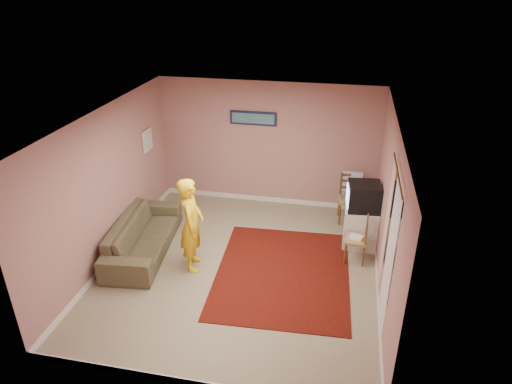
% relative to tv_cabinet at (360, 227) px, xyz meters
% --- Properties ---
extents(ground, '(5.00, 5.00, 0.00)m').
position_rel_tv_cabinet_xyz_m(ground, '(-1.95, -1.12, -0.37)').
color(ground, gray).
rests_on(ground, ground).
extents(wall_back, '(4.50, 0.02, 2.60)m').
position_rel_tv_cabinet_xyz_m(wall_back, '(-1.95, 1.38, 0.93)').
color(wall_back, '#A3736B').
rests_on(wall_back, ground).
extents(wall_front, '(4.50, 0.02, 2.60)m').
position_rel_tv_cabinet_xyz_m(wall_front, '(-1.95, -3.62, 0.93)').
color(wall_front, '#A3736B').
rests_on(wall_front, ground).
extents(wall_left, '(0.02, 5.00, 2.60)m').
position_rel_tv_cabinet_xyz_m(wall_left, '(-4.20, -1.12, 0.93)').
color(wall_left, '#A3736B').
rests_on(wall_left, ground).
extents(wall_right, '(0.02, 5.00, 2.60)m').
position_rel_tv_cabinet_xyz_m(wall_right, '(0.30, -1.12, 0.93)').
color(wall_right, '#A3736B').
rests_on(wall_right, ground).
extents(ceiling, '(4.50, 5.00, 0.02)m').
position_rel_tv_cabinet_xyz_m(ceiling, '(-1.95, -1.12, 2.23)').
color(ceiling, silver).
rests_on(ceiling, wall_back).
extents(baseboard_back, '(4.50, 0.02, 0.10)m').
position_rel_tv_cabinet_xyz_m(baseboard_back, '(-1.95, 1.37, -0.32)').
color(baseboard_back, silver).
rests_on(baseboard_back, ground).
extents(baseboard_front, '(4.50, 0.02, 0.10)m').
position_rel_tv_cabinet_xyz_m(baseboard_front, '(-1.95, -3.61, -0.32)').
color(baseboard_front, silver).
rests_on(baseboard_front, ground).
extents(baseboard_left, '(0.02, 5.00, 0.10)m').
position_rel_tv_cabinet_xyz_m(baseboard_left, '(-4.19, -1.12, -0.32)').
color(baseboard_left, silver).
rests_on(baseboard_left, ground).
extents(baseboard_right, '(0.02, 5.00, 0.10)m').
position_rel_tv_cabinet_xyz_m(baseboard_right, '(0.29, -1.12, -0.32)').
color(baseboard_right, silver).
rests_on(baseboard_right, ground).
extents(window, '(0.01, 1.10, 1.50)m').
position_rel_tv_cabinet_xyz_m(window, '(0.29, -2.02, 1.08)').
color(window, black).
rests_on(window, wall_right).
extents(curtain_sheer, '(0.01, 0.75, 2.10)m').
position_rel_tv_cabinet_xyz_m(curtain_sheer, '(0.28, -2.17, 0.88)').
color(curtain_sheer, white).
rests_on(curtain_sheer, wall_right).
extents(curtain_floral, '(0.01, 0.35, 2.10)m').
position_rel_tv_cabinet_xyz_m(curtain_floral, '(0.26, -1.47, 0.88)').
color(curtain_floral, silver).
rests_on(curtain_floral, wall_right).
extents(curtain_rod, '(0.02, 1.40, 0.02)m').
position_rel_tv_cabinet_xyz_m(curtain_rod, '(0.25, -2.02, 1.95)').
color(curtain_rod, brown).
rests_on(curtain_rod, wall_right).
extents(picture_back, '(0.95, 0.04, 0.28)m').
position_rel_tv_cabinet_xyz_m(picture_back, '(-2.25, 1.34, 1.48)').
color(picture_back, '#15173C').
rests_on(picture_back, wall_back).
extents(picture_left, '(0.04, 0.38, 0.42)m').
position_rel_tv_cabinet_xyz_m(picture_left, '(-4.17, 0.48, 1.18)').
color(picture_left, beige).
rests_on(picture_left, wall_left).
extents(area_rug, '(2.30, 2.81, 0.01)m').
position_rel_tv_cabinet_xyz_m(area_rug, '(-1.23, -1.14, -0.37)').
color(area_rug, black).
rests_on(area_rug, ground).
extents(tv_cabinet, '(0.59, 0.53, 0.75)m').
position_rel_tv_cabinet_xyz_m(tv_cabinet, '(0.00, 0.00, 0.00)').
color(tv_cabinet, silver).
rests_on(tv_cabinet, ground).
extents(crt_tv, '(0.60, 0.55, 0.48)m').
position_rel_tv_cabinet_xyz_m(crt_tv, '(-0.01, -0.00, 0.61)').
color(crt_tv, black).
rests_on(crt_tv, tv_cabinet).
extents(chair_a, '(0.47, 0.45, 0.52)m').
position_rel_tv_cabinet_xyz_m(chair_a, '(-0.21, 0.85, 0.22)').
color(chair_a, tan).
rests_on(chair_a, ground).
extents(dvd_player, '(0.38, 0.27, 0.06)m').
position_rel_tv_cabinet_xyz_m(dvd_player, '(-0.21, 0.85, 0.15)').
color(dvd_player, '#B0AFB4').
rests_on(dvd_player, chair_a).
extents(blue_throw, '(0.40, 0.05, 0.42)m').
position_rel_tv_cabinet_xyz_m(blue_throw, '(-0.21, 1.04, 0.41)').
color(blue_throw, '#819CD3').
rests_on(blue_throw, chair_a).
extents(chair_b, '(0.38, 0.40, 0.46)m').
position_rel_tv_cabinet_xyz_m(chair_b, '(-0.08, -0.50, 0.14)').
color(chair_b, tan).
rests_on(chair_b, ground).
extents(game_console, '(0.25, 0.21, 0.04)m').
position_rel_tv_cabinet_xyz_m(game_console, '(-0.08, -0.50, 0.08)').
color(game_console, white).
rests_on(game_console, chair_b).
extents(sofa, '(1.10, 2.28, 0.64)m').
position_rel_tv_cabinet_xyz_m(sofa, '(-3.75, -0.97, -0.05)').
color(sofa, brown).
rests_on(sofa, ground).
extents(person, '(0.50, 0.66, 1.63)m').
position_rel_tv_cabinet_xyz_m(person, '(-2.73, -1.24, 0.44)').
color(person, yellow).
rests_on(person, ground).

